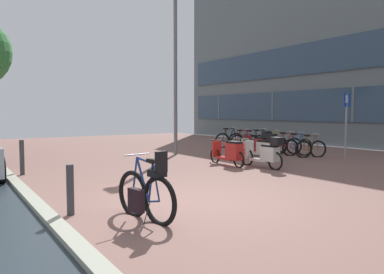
{
  "coord_description": "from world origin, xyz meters",
  "views": [
    {
      "loc": [
        -3.68,
        -5.76,
        1.68
      ],
      "look_at": [
        1.7,
        2.39,
        1.03
      ],
      "focal_mm": 34.69,
      "sensor_mm": 36.0,
      "label": 1
    }
  ],
  "objects_px": {
    "bicycle_foreground": "(146,194)",
    "scooter_near": "(259,144)",
    "bicycle_rack_06": "(243,141)",
    "scooter_mid": "(265,153)",
    "bollard_near": "(70,190)",
    "bicycle_rack_04": "(260,143)",
    "bicycle_rack_05": "(253,142)",
    "scooter_extra": "(230,153)",
    "bicycle_rack_01": "(297,147)",
    "scooter_far": "(261,148)",
    "bollard_far": "(22,157)",
    "parking_sign": "(346,118)",
    "bicycle_rack_00": "(311,149)",
    "bicycle_rack_07": "(229,140)",
    "lamp_post": "(175,66)",
    "bicycle_rack_03": "(272,144)",
    "bicycle_rack_02": "(287,146)"
  },
  "relations": [
    {
      "from": "bicycle_rack_05",
      "to": "scooter_extra",
      "type": "bearing_deg",
      "value": -140.35
    },
    {
      "from": "bicycle_rack_04",
      "to": "bollard_near",
      "type": "height_order",
      "value": "bicycle_rack_04"
    },
    {
      "from": "bicycle_rack_01",
      "to": "scooter_far",
      "type": "xyz_separation_m",
      "value": [
        -2.05,
        -0.13,
        0.1
      ]
    },
    {
      "from": "scooter_far",
      "to": "parking_sign",
      "type": "bearing_deg",
      "value": -26.57
    },
    {
      "from": "bollard_near",
      "to": "scooter_mid",
      "type": "bearing_deg",
      "value": 17.18
    },
    {
      "from": "scooter_far",
      "to": "lamp_post",
      "type": "xyz_separation_m",
      "value": [
        -1.71,
        3.04,
        3.05
      ]
    },
    {
      "from": "bicycle_rack_04",
      "to": "bicycle_rack_06",
      "type": "bearing_deg",
      "value": 80.36
    },
    {
      "from": "bicycle_rack_03",
      "to": "bicycle_foreground",
      "type": "bearing_deg",
      "value": -145.98
    },
    {
      "from": "bicycle_rack_05",
      "to": "bicycle_foreground",
      "type": "bearing_deg",
      "value": -140.89
    },
    {
      "from": "bicycle_rack_00",
      "to": "scooter_far",
      "type": "bearing_deg",
      "value": 164.84
    },
    {
      "from": "bicycle_rack_01",
      "to": "bicycle_rack_04",
      "type": "relative_size",
      "value": 0.9
    },
    {
      "from": "parking_sign",
      "to": "bollard_near",
      "type": "relative_size",
      "value": 2.86
    },
    {
      "from": "bicycle_foreground",
      "to": "bicycle_rack_05",
      "type": "distance_m",
      "value": 11.52
    },
    {
      "from": "bicycle_rack_00",
      "to": "parking_sign",
      "type": "distance_m",
      "value": 1.67
    },
    {
      "from": "bicycle_foreground",
      "to": "scooter_near",
      "type": "distance_m",
      "value": 9.13
    },
    {
      "from": "bicycle_rack_04",
      "to": "scooter_extra",
      "type": "xyz_separation_m",
      "value": [
        -3.87,
        -2.71,
        0.06
      ]
    },
    {
      "from": "bicycle_rack_06",
      "to": "bicycle_rack_02",
      "type": "bearing_deg",
      "value": -90.66
    },
    {
      "from": "bicycle_rack_04",
      "to": "bicycle_rack_06",
      "type": "xyz_separation_m",
      "value": [
        0.23,
        1.35,
        -0.03
      ]
    },
    {
      "from": "scooter_near",
      "to": "bollard_near",
      "type": "bearing_deg",
      "value": -152.46
    },
    {
      "from": "bicycle_rack_03",
      "to": "parking_sign",
      "type": "xyz_separation_m",
      "value": [
        0.8,
        -2.9,
        1.13
      ]
    },
    {
      "from": "scooter_near",
      "to": "scooter_far",
      "type": "height_order",
      "value": "scooter_near"
    },
    {
      "from": "bicycle_rack_05",
      "to": "bicycle_rack_00",
      "type": "bearing_deg",
      "value": -93.6
    },
    {
      "from": "scooter_far",
      "to": "bollard_far",
      "type": "distance_m",
      "value": 7.71
    },
    {
      "from": "bicycle_rack_07",
      "to": "scooter_far",
      "type": "height_order",
      "value": "bicycle_rack_07"
    },
    {
      "from": "bicycle_rack_00",
      "to": "scooter_extra",
      "type": "distance_m",
      "value": 3.88
    },
    {
      "from": "bicycle_rack_04",
      "to": "scooter_extra",
      "type": "relative_size",
      "value": 0.74
    },
    {
      "from": "bicycle_rack_01",
      "to": "bicycle_rack_05",
      "type": "height_order",
      "value": "bicycle_rack_05"
    },
    {
      "from": "scooter_near",
      "to": "bollard_near",
      "type": "height_order",
      "value": "scooter_near"
    },
    {
      "from": "scooter_far",
      "to": "parking_sign",
      "type": "relative_size",
      "value": 0.75
    },
    {
      "from": "bicycle_rack_02",
      "to": "bicycle_rack_03",
      "type": "distance_m",
      "value": 0.69
    },
    {
      "from": "bicycle_rack_06",
      "to": "scooter_mid",
      "type": "bearing_deg",
      "value": -125.07
    },
    {
      "from": "bicycle_rack_00",
      "to": "lamp_post",
      "type": "relative_size",
      "value": 0.19
    },
    {
      "from": "bicycle_foreground",
      "to": "bollard_near",
      "type": "height_order",
      "value": "bicycle_foreground"
    },
    {
      "from": "bicycle_foreground",
      "to": "bicycle_rack_03",
      "type": "height_order",
      "value": "bicycle_foreground"
    },
    {
      "from": "bicycle_rack_02",
      "to": "bicycle_rack_03",
      "type": "xyz_separation_m",
      "value": [
        -0.16,
        0.68,
        0.01
      ]
    },
    {
      "from": "bicycle_rack_07",
      "to": "scooter_near",
      "type": "height_order",
      "value": "bicycle_rack_07"
    },
    {
      "from": "bollard_near",
      "to": "scooter_far",
      "type": "bearing_deg",
      "value": 24.57
    },
    {
      "from": "bicycle_rack_02",
      "to": "bicycle_rack_05",
      "type": "relative_size",
      "value": 0.95
    },
    {
      "from": "bollard_far",
      "to": "bicycle_rack_04",
      "type": "bearing_deg",
      "value": 5.78
    },
    {
      "from": "bicycle_rack_07",
      "to": "scooter_far",
      "type": "distance_m",
      "value": 4.62
    },
    {
      "from": "bicycle_rack_01",
      "to": "bicycle_rack_02",
      "type": "xyz_separation_m",
      "value": [
        0.14,
        0.68,
        0.0
      ]
    },
    {
      "from": "lamp_post",
      "to": "bollard_far",
      "type": "bearing_deg",
      "value": -162.56
    },
    {
      "from": "bicycle_rack_00",
      "to": "bollard_far",
      "type": "bearing_deg",
      "value": 169.81
    },
    {
      "from": "bicycle_foreground",
      "to": "bicycle_rack_02",
      "type": "height_order",
      "value": "bicycle_foreground"
    },
    {
      "from": "bicycle_rack_03",
      "to": "bicycle_rack_01",
      "type": "bearing_deg",
      "value": -89.36
    },
    {
      "from": "parking_sign",
      "to": "lamp_post",
      "type": "relative_size",
      "value": 0.38
    },
    {
      "from": "parking_sign",
      "to": "bollard_near",
      "type": "distance_m",
      "value": 10.71
    },
    {
      "from": "bicycle_rack_03",
      "to": "bicycle_rack_04",
      "type": "distance_m",
      "value": 0.68
    },
    {
      "from": "bicycle_rack_05",
      "to": "bicycle_rack_07",
      "type": "relative_size",
      "value": 0.96
    },
    {
      "from": "bicycle_rack_01",
      "to": "bicycle_rack_04",
      "type": "height_order",
      "value": "bicycle_rack_04"
    }
  ]
}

